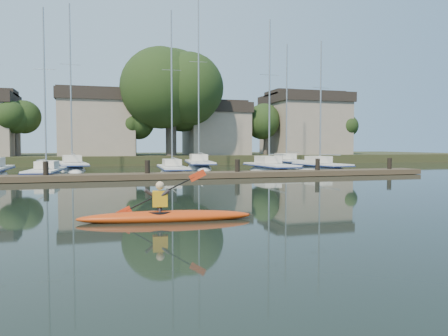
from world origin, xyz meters
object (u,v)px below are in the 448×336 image
object	(u,v)px
sailboat_6	(199,170)
sailboat_7	(287,168)
sailboat_1	(46,180)
sailboat_2	(172,176)
kayak	(165,214)
sailboat_4	(321,173)
dock	(194,175)
sailboat_5	(72,172)
sailboat_3	(270,174)

from	to	relation	value
sailboat_6	sailboat_7	bearing A→B (deg)	14.56
sailboat_1	sailboat_2	bearing A→B (deg)	13.71
kayak	sailboat_2	bearing A→B (deg)	85.96
sailboat_4	sailboat_7	distance (m)	8.61
dock	sailboat_5	world-z (taller)	sailboat_5
dock	sailboat_5	distance (m)	14.96
sailboat_6	sailboat_7	xyz separation A→B (m)	(9.64, 1.16, -0.01)
kayak	sailboat_4	xyz separation A→B (m)	(16.38, 20.70, -0.39)
sailboat_2	sailboat_3	distance (m)	7.98
sailboat_1	sailboat_4	size ratio (longest dim) A/B	1.03
kayak	sailboat_6	bearing A→B (deg)	81.16
sailboat_5	sailboat_1	bearing A→B (deg)	-104.53
sailboat_6	sailboat_4	bearing A→B (deg)	-32.20
kayak	sailboat_4	bearing A→B (deg)	57.75
sailboat_2	dock	bearing A→B (deg)	-80.77
sailboat_4	sailboat_6	bearing A→B (deg)	132.67
sailboat_5	sailboat_7	distance (m)	21.08
sailboat_2	kayak	bearing A→B (deg)	-96.99
sailboat_6	dock	bearing A→B (deg)	-96.87
sailboat_1	kayak	bearing A→B (deg)	-70.10
sailboat_1	sailboat_5	size ratio (longest dim) A/B	0.79
sailboat_6	sailboat_5	bearing A→B (deg)	-172.16
sailboat_6	sailboat_7	distance (m)	9.71
kayak	sailboat_2	size ratio (longest dim) A/B	0.37
sailboat_2	sailboat_5	distance (m)	10.64
dock	sailboat_1	size ratio (longest dim) A/B	2.71
sailboat_3	dock	bearing A→B (deg)	-146.89
kayak	sailboat_7	distance (m)	33.93
sailboat_2	sailboat_5	size ratio (longest dim) A/B	0.85
dock	kayak	bearing A→B (deg)	-105.26
sailboat_2	sailboat_7	distance (m)	15.99
sailboat_5	sailboat_6	world-z (taller)	sailboat_6
sailboat_5	sailboat_6	bearing A→B (deg)	-6.30
sailboat_1	sailboat_5	xyz separation A→B (m)	(1.26, 8.82, -0.03)
kayak	sailboat_3	bearing A→B (deg)	66.51
sailboat_1	sailboat_6	distance (m)	15.45
sailboat_1	sailboat_4	xyz separation A→B (m)	(21.54, 1.43, -0.03)
sailboat_2	sailboat_5	bearing A→B (deg)	138.69
sailboat_4	sailboat_3	bearing A→B (deg)	174.27
sailboat_3	sailboat_6	xyz separation A→B (m)	(-4.17, 7.56, 0.00)
sailboat_7	sailboat_5	bearing A→B (deg)	-175.00
kayak	sailboat_3	distance (m)	23.65
kayak	dock	bearing A→B (deg)	80.86
kayak	sailboat_7	size ratio (longest dim) A/B	0.36
sailboat_5	sailboat_2	bearing A→B (deg)	-50.90
sailboat_5	sailboat_6	distance (m)	11.41
sailboat_6	sailboat_7	size ratio (longest dim) A/B	1.23
sailboat_5	kayak	bearing A→B (deg)	-88.52
sailboat_3	sailboat_5	xyz separation A→B (m)	(-15.58, 7.53, 0.01)
sailboat_1	sailboat_7	distance (m)	24.45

